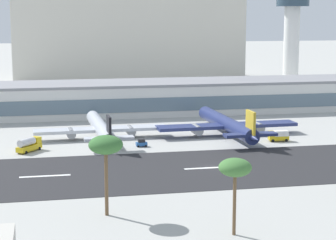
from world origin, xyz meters
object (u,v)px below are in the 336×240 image
at_px(service_box_truck_0, 278,135).
at_px(service_baggage_tug_1, 142,143).
at_px(terminal_building, 138,97).
at_px(palm_tree_2, 106,146).
at_px(palm_tree_3, 235,169).
at_px(control_tower, 292,32).
at_px(distant_hotel_block, 130,38).
at_px(airliner_gold_tail_gate_1, 228,125).
at_px(service_fuel_truck_2, 29,145).
at_px(airliner_black_tail_gate_0, 101,129).

xyz_separation_m(service_box_truck_0, service_baggage_tug_1, (-41.92, 0.55, -0.74)).
relative_size(terminal_building, service_baggage_tug_1, 61.71).
relative_size(service_baggage_tug_1, palm_tree_2, 0.21).
height_order(terminal_building, palm_tree_3, palm_tree_3).
bearing_deg(service_box_truck_0, control_tower, -110.84).
xyz_separation_m(distant_hotel_block, airliner_gold_tail_gate_1, (6.10, -180.91, -20.81)).
bearing_deg(distant_hotel_block, palm_tree_3, -94.04).
bearing_deg(palm_tree_3, service_fuel_truck_2, 115.93).
bearing_deg(palm_tree_3, service_baggage_tug_1, 93.41).
distance_m(distant_hotel_block, service_fuel_truck_2, 200.88).
xyz_separation_m(airliner_gold_tail_gate_1, palm_tree_2, (-45.65, -70.78, 10.06)).
height_order(airliner_gold_tail_gate_1, service_baggage_tug_1, airliner_gold_tail_gate_1).
bearing_deg(terminal_building, palm_tree_3, -91.65).
xyz_separation_m(terminal_building, distant_hotel_block, (14.91, 130.18, 18.11)).
relative_size(terminal_building, airliner_black_tail_gate_0, 4.22).
relative_size(service_fuel_truck_2, palm_tree_3, 0.61).
bearing_deg(airliner_black_tail_gate_0, service_box_truck_0, -106.73).
bearing_deg(service_fuel_truck_2, terminal_building, 4.06).
bearing_deg(terminal_building, airliner_black_tail_gate_0, -111.48).
height_order(distant_hotel_block, palm_tree_2, distant_hotel_block).
height_order(distant_hotel_block, airliner_black_tail_gate_0, distant_hotel_block).
relative_size(airliner_black_tail_gate_0, service_fuel_truck_2, 5.79).
xyz_separation_m(distant_hotel_block, service_fuel_truck_2, (-55.26, -191.84, -22.25)).
xyz_separation_m(distant_hotel_block, airliner_black_tail_gate_0, (-33.79, -178.17, -21.07)).
bearing_deg(palm_tree_2, service_box_truck_0, 45.75).
relative_size(terminal_building, distant_hotel_block, 1.51).
height_order(airliner_gold_tail_gate_1, palm_tree_3, palm_tree_3).
bearing_deg(airliner_black_tail_gate_0, airliner_gold_tail_gate_1, -95.85).
bearing_deg(control_tower, service_box_truck_0, -114.23).
height_order(control_tower, service_fuel_truck_2, control_tower).
distance_m(service_fuel_truck_2, palm_tree_3, 83.86).
bearing_deg(airliner_black_tail_gate_0, distant_hotel_block, -12.65).
relative_size(control_tower, service_baggage_tug_1, 14.41).
bearing_deg(airliner_black_tail_gate_0, service_fuel_truck_2, 120.58).
bearing_deg(airliner_black_tail_gate_0, terminal_building, -23.39).
bearing_deg(airliner_gold_tail_gate_1, palm_tree_3, 161.48).
relative_size(airliner_black_tail_gate_0, service_box_truck_0, 7.88).
bearing_deg(control_tower, palm_tree_3, -115.30).
distance_m(distant_hotel_block, palm_tree_3, 267.69).
relative_size(airliner_black_tail_gate_0, airliner_gold_tail_gate_1, 0.92).
bearing_deg(service_baggage_tug_1, palm_tree_2, 71.08).
relative_size(terminal_building, airliner_gold_tail_gate_1, 3.90).
bearing_deg(service_box_truck_0, service_fuel_truck_2, 3.25).
bearing_deg(palm_tree_3, airliner_gold_tail_gate_1, 73.79).
distance_m(control_tower, palm_tree_3, 186.68).
xyz_separation_m(terminal_building, control_tower, (75.45, 31.40, 23.99)).
height_order(terminal_building, service_baggage_tug_1, terminal_building).
xyz_separation_m(terminal_building, airliner_gold_tail_gate_1, (21.01, -50.73, -2.70)).
bearing_deg(airliner_gold_tail_gate_1, control_tower, -35.84).
distance_m(control_tower, service_box_truck_0, 106.11).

